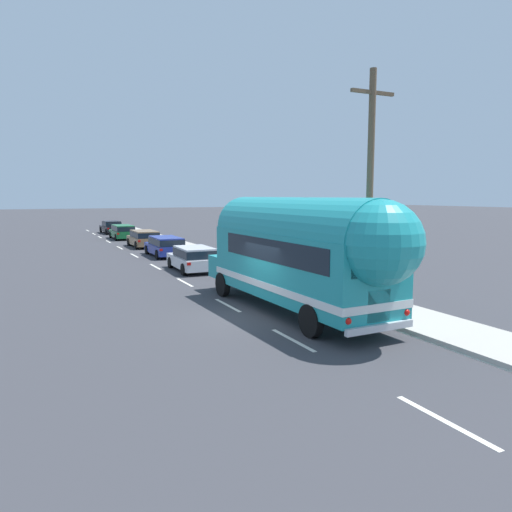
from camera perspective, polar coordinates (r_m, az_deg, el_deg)
The scene contains 10 objects.
ground_plane at distance 16.68m, azimuth -0.77°, elevation -7.29°, with size 300.00×300.00×0.00m, color #38383D.
lane_markings at distance 29.62m, azimuth -7.42°, elevation -0.95°, with size 3.57×80.00×0.01m.
sidewalk_slab at distance 27.52m, azimuth -0.75°, elevation -1.36°, with size 2.56×90.00×0.15m, color #ADA89E.
utility_pole at distance 17.41m, azimuth 13.43°, elevation 7.82°, with size 1.80×0.24×8.50m.
painted_bus at distance 16.59m, azimuth 5.52°, elevation 0.69°, with size 2.78×11.13×4.12m.
car_lead at distance 26.73m, azimuth -7.46°, elevation -0.15°, with size 2.12×4.33×1.37m.
car_second at distance 33.55m, azimuth -10.77°, elevation 1.31°, with size 2.03×4.65×1.37m.
car_third at distance 39.93m, azimuth -13.23°, elevation 2.17°, with size 2.00×4.52×1.37m.
car_fourth at distance 47.89m, azimuth -15.64°, elevation 2.90°, with size 1.94×4.79×1.37m.
car_fifth at distance 55.57m, azimuth -16.86°, elevation 3.37°, with size 2.06×4.81×1.37m.
Camera 1 is at (-6.87, -14.62, 4.18)m, focal length 33.51 mm.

